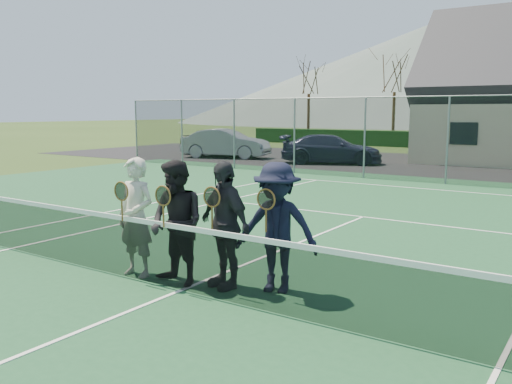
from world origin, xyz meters
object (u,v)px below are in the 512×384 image
Objects in this scene: player_a at (136,217)px; player_b at (177,223)px; car_a at (218,142)px; car_c at (331,149)px; player_c at (224,225)px; player_d at (277,228)px; tennis_net at (180,255)px; car_b at (226,144)px.

player_a and player_b have the same top height.
player_a is 1.00× the size of player_b.
car_a is 22.92m from player_a.
player_c reaches higher than car_c.
car_a is at bearing 129.95° from player_d.
player_a is at bearing 169.80° from tennis_net.
car_b is 2.61× the size of player_b.
player_a and player_d have the same top height.
player_b is at bearing -158.00° from player_d.
car_c is 2.65× the size of player_b.
tennis_net is 1.11m from player_a.
player_c is (0.62, 0.29, 0.00)m from player_b.
tennis_net is 0.49m from player_b.
player_b is (6.33, -17.77, 0.23)m from car_c.
car_c reaches higher than tennis_net.
car_b is at bearing 69.67° from car_c.
player_a is (13.13, -18.79, 0.15)m from car_a.
player_c is at bearing 25.32° from player_b.
player_a reaches higher than car_a.
player_c is (0.39, 0.51, 0.38)m from tennis_net.
car_a is 2.53× the size of player_a.
player_c is (13.08, -17.24, 0.15)m from car_b.
player_b is (12.46, -17.54, 0.15)m from car_b.
car_c is at bearing 110.04° from tennis_net.
player_b reaches higher than tennis_net.
car_a is at bearing 126.73° from tennis_net.
player_d is at bearing -178.53° from car_c.
car_b reaches higher than tennis_net.
player_a is (11.66, -17.56, 0.15)m from car_b.
player_a is 1.00× the size of player_d.
car_b is 2.61× the size of player_d.
car_b is (1.47, -1.22, -0.00)m from car_a.
player_d is at bearing -156.87° from car_b.
car_a is 2.53× the size of player_d.
car_a is 0.97× the size of car_b.
player_d is (7.67, -17.23, 0.23)m from car_c.
player_a is 1.00× the size of player_c.
player_a is at bearing -165.15° from player_d.
tennis_net is 0.74m from player_c.
car_c is at bearing -103.75° from car_b.
car_a reaches higher than tennis_net.
car_b is at bearing 129.06° from player_d.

